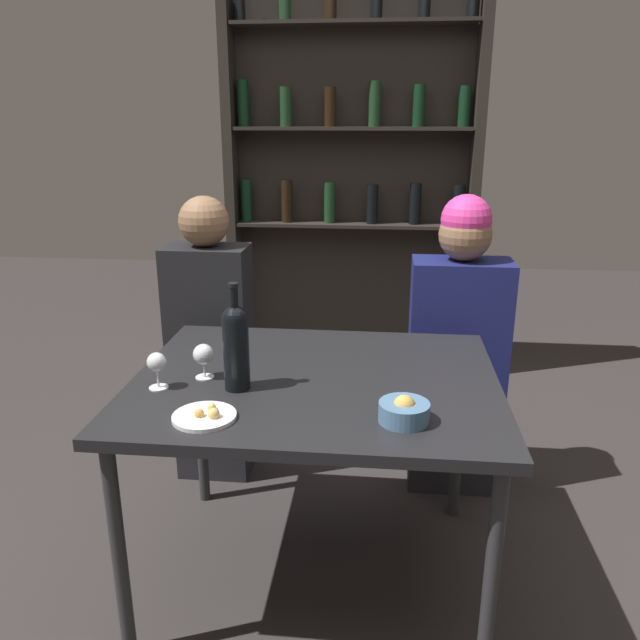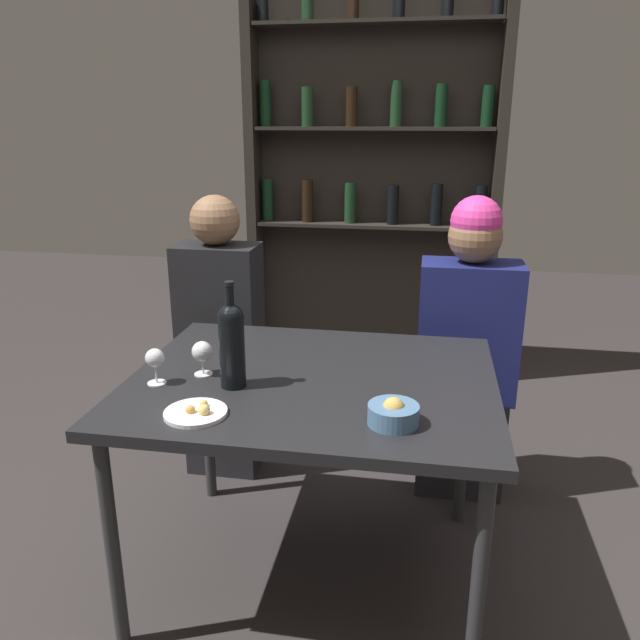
{
  "view_description": "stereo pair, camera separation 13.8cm",
  "coord_description": "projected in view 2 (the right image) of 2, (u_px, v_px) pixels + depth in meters",
  "views": [
    {
      "loc": [
        0.21,
        -1.85,
        1.57
      ],
      "look_at": [
        0.0,
        0.14,
        0.92
      ],
      "focal_mm": 35.0,
      "sensor_mm": 36.0,
      "label": 1
    },
    {
      "loc": [
        0.34,
        -1.83,
        1.57
      ],
      "look_at": [
        0.0,
        0.14,
        0.92
      ],
      "focal_mm": 35.0,
      "sensor_mm": 36.0,
      "label": 2
    }
  ],
  "objects": [
    {
      "name": "seated_person_left",
      "position": [
        221.0,
        345.0,
        2.78
      ],
      "size": [
        0.35,
        0.22,
        1.27
      ],
      "color": "#26262B",
      "rests_on": "ground_plane"
    },
    {
      "name": "food_plate_0",
      "position": [
        196.0,
        412.0,
        1.76
      ],
      "size": [
        0.18,
        0.18,
        0.04
      ],
      "color": "white",
      "rests_on": "dining_table"
    },
    {
      "name": "wine_rack_wall",
      "position": [
        372.0,
        180.0,
        3.75
      ],
      "size": [
        1.51,
        0.21,
        2.34
      ],
      "color": "#28231E",
      "rests_on": "ground_plane"
    },
    {
      "name": "seated_person_right",
      "position": [
        466.0,
        355.0,
        2.6
      ],
      "size": [
        0.4,
        0.22,
        1.29
      ],
      "color": "#26262B",
      "rests_on": "ground_plane"
    },
    {
      "name": "snack_bowl",
      "position": [
        393.0,
        413.0,
        1.7
      ],
      "size": [
        0.14,
        0.14,
        0.08
      ],
      "color": "#4C7299",
      "rests_on": "dining_table"
    },
    {
      "name": "ground_plane",
      "position": [
        313.0,
        573.0,
        2.26
      ],
      "size": [
        10.0,
        10.0,
        0.0
      ],
      "primitive_type": "plane",
      "color": "#332D2D"
    },
    {
      "name": "wine_glass_1",
      "position": [
        155.0,
        360.0,
        1.95
      ],
      "size": [
        0.06,
        0.06,
        0.12
      ],
      "color": "silver",
      "rests_on": "dining_table"
    },
    {
      "name": "dining_table",
      "position": [
        313.0,
        396.0,
        2.04
      ],
      "size": [
        1.18,
        0.95,
        0.77
      ],
      "color": "black",
      "rests_on": "ground_plane"
    },
    {
      "name": "wine_bottle",
      "position": [
        232.0,
        341.0,
        1.91
      ],
      "size": [
        0.08,
        0.08,
        0.34
      ],
      "color": "black",
      "rests_on": "dining_table"
    },
    {
      "name": "wine_glass_0",
      "position": [
        202.0,
        352.0,
        2.02
      ],
      "size": [
        0.07,
        0.07,
        0.12
      ],
      "color": "silver",
      "rests_on": "dining_table"
    }
  ]
}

